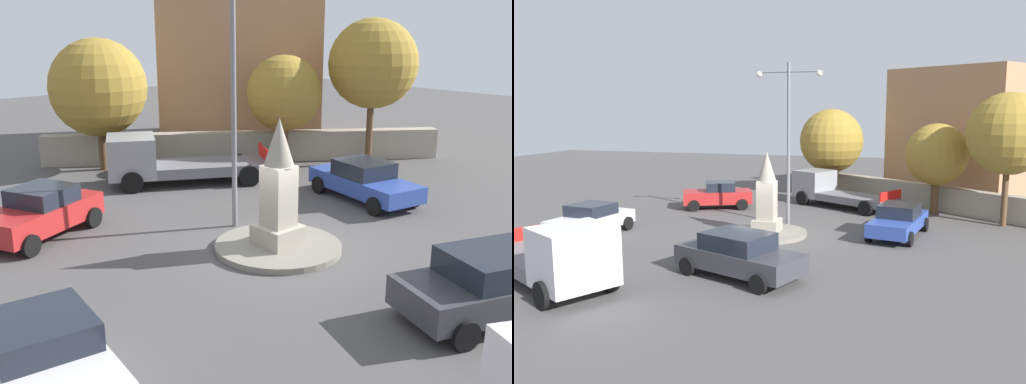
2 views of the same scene
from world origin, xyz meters
The scene contains 14 objects.
ground_plane centered at (0.00, 0.00, 0.00)m, with size 80.00×80.00×0.00m, color #4F4C4C.
traffic_island centered at (0.00, 0.00, 0.09)m, with size 3.64×3.64×0.18m, color gray.
monument centered at (0.00, 0.00, 1.83)m, with size 1.16×1.16×3.63m.
streetlamp centered at (-0.39, -2.39, 4.73)m, with size 3.22×0.28×7.83m.
car_red_far_side centered at (4.57, -5.57, 0.77)m, with size 4.22×3.16×1.53m.
car_white_approaching centered at (7.71, 2.10, 0.73)m, with size 2.47×4.22×1.42m.
car_blue_parked_left centered at (-5.73, -1.45, 0.74)m, with size 2.68×4.75×1.46m.
car_dark_grey_parked_right centered at (-0.79, 6.05, 0.80)m, with size 4.82×3.30×1.55m.
truck_grey_passing centered at (-1.58, -8.09, 0.94)m, with size 6.50×4.90×2.00m.
stone_boundary_wall centered at (-6.57, -9.09, 0.69)m, with size 18.31×0.70×1.38m, color #9E9687.
corner_building centered at (-9.76, -13.52, 4.06)m, with size 7.89×7.92×8.12m, color #A87A56.
tree_near_wall centered at (-0.87, -11.97, 3.58)m, with size 4.15×4.15×5.66m.
tree_mid_cluster centered at (-10.54, -4.99, 4.48)m, with size 3.95×3.95×6.47m.
tree_far_corner centered at (-7.36, -7.29, 3.22)m, with size 3.32×3.32×4.91m.
Camera 1 is at (11.04, 11.37, 6.31)m, focal length 41.53 mm.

